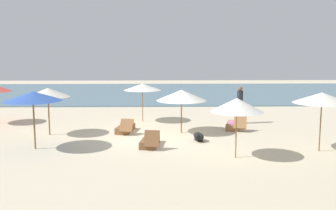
# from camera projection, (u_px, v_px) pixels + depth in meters

# --- Properties ---
(ground_plane) EXTENTS (60.00, 60.00, 0.00)m
(ground_plane) POSITION_uv_depth(u_px,v_px,m) (153.00, 139.00, 16.31)
(ground_plane) COLOR beige
(ocean_water) EXTENTS (48.00, 16.00, 0.06)m
(ocean_water) POSITION_uv_depth(u_px,v_px,m) (156.00, 93.00, 33.12)
(ocean_water) COLOR slate
(ocean_water) RESTS_ON ground_plane
(umbrella_0) EXTENTS (2.26, 2.26, 1.96)m
(umbrella_0) POSITION_uv_depth(u_px,v_px,m) (182.00, 95.00, 17.23)
(umbrella_0) COLOR olive
(umbrella_0) RESTS_ON ground_plane
(umbrella_1) EXTENTS (2.15, 2.15, 2.21)m
(umbrella_1) POSITION_uv_depth(u_px,v_px,m) (33.00, 96.00, 14.38)
(umbrella_1) COLOR brown
(umbrella_1) RESTS_ON ground_plane
(umbrella_3) EXTENTS (1.90, 1.90, 2.09)m
(umbrella_3) POSITION_uv_depth(u_px,v_px,m) (48.00, 93.00, 16.80)
(umbrella_3) COLOR brown
(umbrella_3) RESTS_ON ground_plane
(umbrella_5) EXTENTS (2.11, 2.11, 2.21)m
(umbrella_5) POSITION_uv_depth(u_px,v_px,m) (322.00, 98.00, 14.07)
(umbrella_5) COLOR brown
(umbrella_5) RESTS_ON ground_plane
(umbrella_6) EXTENTS (1.93, 1.93, 1.99)m
(umbrella_6) POSITION_uv_depth(u_px,v_px,m) (142.00, 87.00, 19.95)
(umbrella_6) COLOR olive
(umbrella_6) RESTS_ON ground_plane
(umbrella_7) EXTENTS (1.83, 1.83, 2.11)m
(umbrella_7) POSITION_uv_depth(u_px,v_px,m) (237.00, 105.00, 13.24)
(umbrella_7) COLOR olive
(umbrella_7) RESTS_ON ground_plane
(lounger_1) EXTENTS (1.02, 1.79, 0.68)m
(lounger_1) POSITION_uv_depth(u_px,v_px,m) (234.00, 125.00, 18.31)
(lounger_1) COLOR olive
(lounger_1) RESTS_ON ground_plane
(lounger_3) EXTENTS (0.86, 1.76, 0.70)m
(lounger_3) POSITION_uv_depth(u_px,v_px,m) (125.00, 128.00, 17.64)
(lounger_3) COLOR brown
(lounger_3) RESTS_ON ground_plane
(lounger_4) EXTENTS (0.80, 1.70, 0.75)m
(lounger_4) POSITION_uv_depth(u_px,v_px,m) (150.00, 142.00, 15.09)
(lounger_4) COLOR brown
(lounger_4) RESTS_ON ground_plane
(person_1) EXTENTS (0.40, 0.40, 1.89)m
(person_1) POSITION_uv_depth(u_px,v_px,m) (240.00, 105.00, 19.50)
(person_1) COLOR white
(person_1) RESTS_ON ground_plane
(dog) EXTENTS (0.55, 0.82, 0.37)m
(dog) POSITION_uv_depth(u_px,v_px,m) (198.00, 136.00, 15.89)
(dog) COLOR black
(dog) RESTS_ON ground_plane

